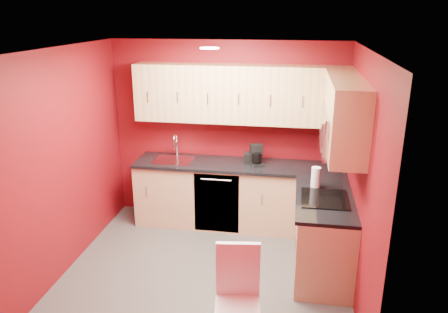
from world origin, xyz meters
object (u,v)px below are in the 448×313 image
(sink, at_px, (174,157))
(napkin_holder, at_px, (249,158))
(dining_chair, at_px, (238,303))
(paper_towel, at_px, (316,178))
(coffee_maker, at_px, (257,155))
(microwave, at_px, (341,133))

(sink, bearing_deg, napkin_holder, 2.47)
(dining_chair, bearing_deg, paper_towel, 60.61)
(sink, bearing_deg, dining_chair, -62.70)
(napkin_holder, xyz_separation_m, dining_chair, (0.18, -2.40, -0.50))
(napkin_holder, relative_size, dining_chair, 0.15)
(sink, bearing_deg, coffee_maker, -0.85)
(coffee_maker, height_order, dining_chair, coffee_maker)
(coffee_maker, bearing_deg, sink, 159.11)
(microwave, distance_m, dining_chair, 2.00)
(napkin_holder, height_order, dining_chair, napkin_holder)
(microwave, relative_size, dining_chair, 0.79)
(paper_towel, bearing_deg, microwave, -57.13)
(coffee_maker, distance_m, dining_chair, 2.41)
(microwave, distance_m, coffee_maker, 1.50)
(microwave, height_order, sink, microwave)
(sink, relative_size, dining_chair, 0.54)
(paper_towel, height_order, dining_chair, paper_towel)
(coffee_maker, distance_m, paper_towel, 1.00)
(paper_towel, bearing_deg, dining_chair, -111.93)
(microwave, relative_size, coffee_maker, 2.82)
(microwave, xyz_separation_m, napkin_holder, (-1.06, 1.05, -0.68))
(coffee_maker, xyz_separation_m, paper_towel, (0.74, -0.67, -0.01))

